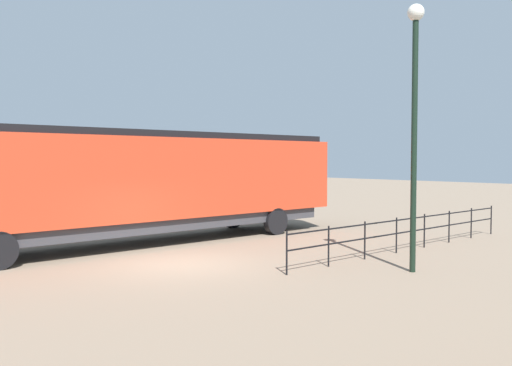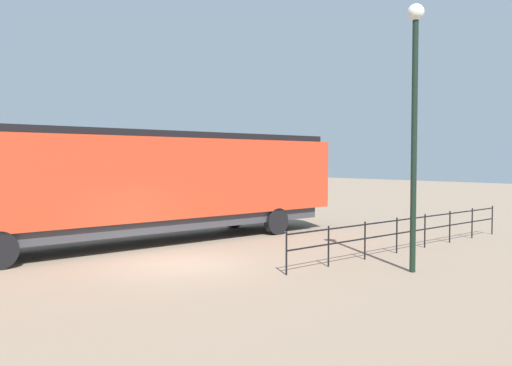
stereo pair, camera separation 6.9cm
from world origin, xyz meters
name	(u,v)px [view 2 (the right image)]	position (x,y,z in m)	size (l,w,h in m)	color
ground_plane	(181,265)	(0.00, 0.00, 0.00)	(120.00, 120.00, 0.00)	#84705B
locomotive	(154,181)	(-4.18, 1.53, 2.32)	(3.16, 16.77, 4.12)	red
lamp_post	(415,100)	(5.07, 4.27, 4.74)	(0.46, 0.46, 7.32)	black
platform_fence	(411,228)	(3.06, 7.31, 0.76)	(0.05, 11.93, 1.19)	black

